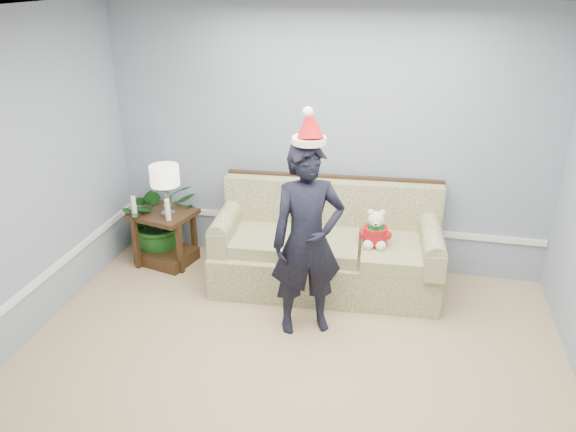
% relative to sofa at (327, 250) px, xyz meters
% --- Properties ---
extents(room_shell, '(4.54, 5.04, 2.74)m').
position_rel_sofa_xyz_m(room_shell, '(-0.10, -2.04, 0.99)').
color(room_shell, tan).
rests_on(room_shell, ground).
extents(wainscot_trim, '(4.49, 4.99, 0.06)m').
position_rel_sofa_xyz_m(wainscot_trim, '(-1.28, -0.87, 0.09)').
color(wainscot_trim, white).
rests_on(wainscot_trim, room_shell).
extents(sofa, '(2.25, 1.08, 1.03)m').
position_rel_sofa_xyz_m(sofa, '(0.00, 0.00, 0.00)').
color(sofa, '#4C5B2B').
rests_on(sofa, room_shell).
extents(side_table, '(0.72, 0.65, 0.59)m').
position_rel_sofa_xyz_m(side_table, '(-1.76, 0.05, -0.13)').
color(side_table, '#3D2916').
rests_on(side_table, room_shell).
extents(table_lamp, '(0.30, 0.30, 0.54)m').
position_rel_sofa_xyz_m(table_lamp, '(-1.68, 0.00, 0.64)').
color(table_lamp, silver).
rests_on(table_lamp, side_table).
extents(candle_pair, '(0.43, 0.06, 0.22)m').
position_rel_sofa_xyz_m(candle_pair, '(-1.80, -0.13, 0.33)').
color(candle_pair, silver).
rests_on(candle_pair, side_table).
extents(houseplant, '(1.05, 1.02, 0.89)m').
position_rel_sofa_xyz_m(houseplant, '(-1.88, 0.20, 0.08)').
color(houseplant, '#1B541A').
rests_on(houseplant, room_shell).
extents(man, '(0.73, 0.62, 1.71)m').
position_rel_sofa_xyz_m(man, '(-0.05, -0.81, 0.49)').
color(man, black).
rests_on(man, room_shell).
extents(santa_hat, '(0.34, 0.37, 0.32)m').
position_rel_sofa_xyz_m(santa_hat, '(-0.05, -0.80, 1.47)').
color(santa_hat, white).
rests_on(santa_hat, man).
extents(teddy_bear, '(0.24, 0.27, 0.37)m').
position_rel_sofa_xyz_m(teddy_bear, '(0.47, -0.14, 0.31)').
color(teddy_bear, white).
rests_on(teddy_bear, sofa).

